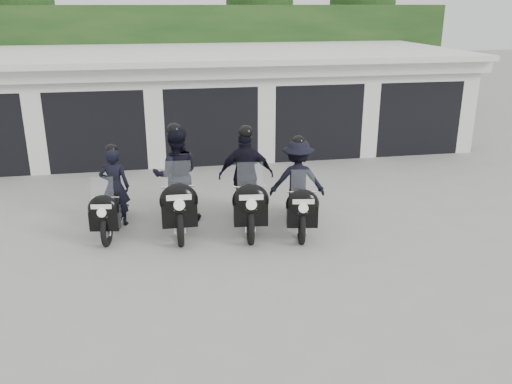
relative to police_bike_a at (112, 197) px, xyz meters
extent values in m
plane|color=gray|center=(2.47, -1.22, -0.71)|extent=(80.00, 80.00, 0.00)
cube|color=white|center=(2.47, 7.28, 0.69)|extent=(16.00, 6.00, 2.80)
cube|color=white|center=(2.47, 7.08, 2.17)|extent=(16.40, 6.80, 0.16)
cube|color=white|center=(2.47, 4.03, 1.94)|extent=(16.40, 0.12, 0.40)
cube|color=black|center=(2.47, 4.26, -0.59)|extent=(16.00, 0.06, 0.24)
cube|color=white|center=(-2.18, 4.43, 0.69)|extent=(0.50, 0.50, 2.80)
cube|color=black|center=(-0.63, 5.48, 0.39)|extent=(2.60, 2.60, 2.20)
cube|color=white|center=(-0.63, 4.43, 1.79)|extent=(2.60, 0.50, 0.60)
cube|color=white|center=(0.92, 4.43, 0.69)|extent=(0.50, 0.50, 2.80)
cube|color=black|center=(2.47, 5.48, 0.39)|extent=(2.60, 2.60, 2.20)
cube|color=white|center=(2.47, 4.43, 1.79)|extent=(2.60, 0.50, 0.60)
cube|color=white|center=(4.02, 4.43, 0.69)|extent=(0.50, 0.50, 2.80)
cube|color=black|center=(5.57, 5.48, 0.39)|extent=(2.60, 2.60, 2.20)
cube|color=white|center=(5.57, 4.43, 1.79)|extent=(2.60, 0.50, 0.60)
cube|color=white|center=(7.12, 4.43, 0.69)|extent=(0.50, 0.50, 2.80)
cube|color=black|center=(8.67, 5.48, 0.39)|extent=(2.60, 2.60, 2.20)
cube|color=white|center=(8.67, 4.43, 1.79)|extent=(2.60, 0.50, 0.60)
cube|color=white|center=(10.22, 4.43, 0.69)|extent=(0.50, 0.50, 2.80)
cube|color=#163613|center=(2.47, 11.28, 1.44)|extent=(20.00, 2.00, 4.30)
sphere|color=#163613|center=(-4.03, 12.78, 3.69)|extent=(2.80, 2.80, 2.80)
cylinder|color=black|center=(-4.03, 12.78, 0.94)|extent=(0.24, 0.24, 3.30)
sphere|color=#163613|center=(5.47, 12.78, 3.69)|extent=(2.80, 2.80, 2.80)
cylinder|color=black|center=(5.47, 12.78, 0.94)|extent=(0.24, 0.24, 3.30)
sphere|color=#163613|center=(9.97, 12.78, 3.69)|extent=(2.80, 2.80, 2.80)
cylinder|color=black|center=(9.97, 12.78, 0.94)|extent=(0.24, 0.24, 3.30)
torus|color=black|center=(-0.10, -0.67, -0.41)|extent=(0.20, 0.69, 0.69)
torus|color=black|center=(0.10, 0.67, -0.41)|extent=(0.20, 0.69, 0.69)
cube|color=#A9A9AF|center=(0.00, 0.02, -0.35)|extent=(0.32, 0.55, 0.30)
cube|color=black|center=(0.00, 0.00, -0.50)|extent=(0.25, 1.22, 0.06)
ellipsoid|color=black|center=(-0.02, -0.14, -0.03)|extent=(0.38, 0.58, 0.27)
cube|color=black|center=(0.04, 0.26, -0.01)|extent=(0.32, 0.55, 0.09)
ellipsoid|color=black|center=(-0.11, -0.75, 0.03)|extent=(0.63, 0.39, 0.56)
cube|color=black|center=(-0.11, -0.75, -0.19)|extent=(0.57, 0.28, 0.38)
cube|color=#B2BFC6|center=(-0.11, -0.72, 0.41)|extent=(0.43, 0.17, 0.48)
cylinder|color=silver|center=(-0.08, -0.56, 0.20)|extent=(0.53, 0.10, 0.03)
cube|color=white|center=(-0.13, -0.90, 0.14)|extent=(0.37, 0.07, 0.08)
cube|color=white|center=(-0.13, -0.88, -0.03)|extent=(0.17, 0.04, 0.09)
imported|color=black|center=(0.04, 0.28, 0.12)|extent=(0.65, 0.48, 1.65)
sphere|color=black|center=(0.04, 0.28, 0.89)|extent=(0.25, 0.25, 0.25)
torus|color=black|center=(1.28, -0.89, -0.35)|extent=(0.14, 0.84, 0.84)
torus|color=black|center=(1.31, 0.76, -0.35)|extent=(0.14, 0.84, 0.84)
cube|color=#A9A9AF|center=(1.29, -0.05, -0.27)|extent=(0.31, 0.63, 0.37)
cube|color=black|center=(1.29, -0.07, -0.45)|extent=(0.11, 1.49, 0.07)
ellipsoid|color=black|center=(1.29, -0.24, 0.12)|extent=(0.38, 0.67, 0.33)
cube|color=black|center=(1.30, 0.25, 0.14)|extent=(0.31, 0.63, 0.11)
ellipsoid|color=black|center=(1.28, -0.99, 0.19)|extent=(0.73, 0.39, 0.69)
cube|color=black|center=(1.28, -0.99, -0.08)|extent=(0.67, 0.26, 0.46)
cube|color=#B2BFC6|center=(1.28, -0.95, 0.65)|extent=(0.51, 0.14, 0.58)
cylinder|color=silver|center=(1.28, -0.76, 0.39)|extent=(0.64, 0.04, 0.03)
cube|color=white|center=(1.28, -1.18, 0.33)|extent=(0.46, 0.02, 0.10)
cube|color=white|center=(1.28, -1.15, 0.12)|extent=(0.21, 0.02, 0.11)
imported|color=black|center=(1.30, 0.27, 0.30)|extent=(0.99, 0.78, 2.01)
sphere|color=black|center=(1.30, 0.27, 1.24)|extent=(0.31, 0.31, 0.31)
torus|color=black|center=(2.62, -1.06, -0.36)|extent=(0.20, 0.82, 0.81)
torus|color=black|center=(2.77, 0.53, -0.36)|extent=(0.20, 0.82, 0.81)
cube|color=#A9A9AF|center=(2.70, -0.24, -0.28)|extent=(0.35, 0.64, 0.36)
cube|color=black|center=(2.70, -0.27, -0.46)|extent=(0.23, 1.45, 0.07)
ellipsoid|color=black|center=(2.68, -0.43, 0.10)|extent=(0.42, 0.67, 0.32)
cube|color=black|center=(2.73, 0.04, 0.12)|extent=(0.35, 0.64, 0.11)
ellipsoid|color=black|center=(2.61, -1.15, 0.16)|extent=(0.73, 0.44, 0.67)
cube|color=black|center=(2.61, -1.15, -0.09)|extent=(0.67, 0.31, 0.45)
cube|color=#B2BFC6|center=(2.61, -1.12, 0.61)|extent=(0.50, 0.18, 0.57)
cylinder|color=silver|center=(2.63, -0.93, 0.36)|extent=(0.62, 0.09, 0.03)
cube|color=white|center=(2.59, -1.34, 0.30)|extent=(0.45, 0.06, 0.10)
cube|color=white|center=(2.59, -1.31, 0.10)|extent=(0.20, 0.04, 0.11)
imported|color=black|center=(2.73, 0.07, 0.27)|extent=(1.20, 0.76, 1.96)
sphere|color=black|center=(2.73, 0.07, 1.19)|extent=(0.30, 0.30, 0.30)
torus|color=black|center=(3.58, -1.25, -0.39)|extent=(0.23, 0.75, 0.74)
torus|color=black|center=(3.83, 0.19, -0.39)|extent=(0.23, 0.75, 0.74)
cube|color=#A9A9AF|center=(3.71, -0.51, -0.32)|extent=(0.35, 0.59, 0.32)
cube|color=black|center=(3.71, -0.53, -0.48)|extent=(0.30, 1.31, 0.06)
ellipsoid|color=black|center=(3.68, -0.68, 0.02)|extent=(0.42, 0.63, 0.29)
cube|color=black|center=(3.75, -0.25, 0.04)|extent=(0.35, 0.59, 0.10)
ellipsoid|color=black|center=(3.57, -1.33, 0.08)|extent=(0.68, 0.44, 0.61)
cube|color=black|center=(3.57, -1.33, -0.15)|extent=(0.62, 0.32, 0.40)
cube|color=#B2BFC6|center=(3.57, -1.30, 0.49)|extent=(0.46, 0.19, 0.52)
cylinder|color=silver|center=(3.60, -1.13, 0.27)|extent=(0.56, 0.12, 0.03)
cube|color=white|center=(3.54, -1.50, 0.21)|extent=(0.40, 0.08, 0.09)
cube|color=white|center=(3.54, -1.47, 0.02)|extent=(0.18, 0.05, 0.10)
imported|color=black|center=(3.76, -0.23, 0.18)|extent=(1.23, 0.78, 1.78)
sphere|color=black|center=(3.76, -0.23, 1.02)|extent=(0.27, 0.27, 0.27)
camera|label=1|loc=(0.95, -10.53, 3.68)|focal=38.00mm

